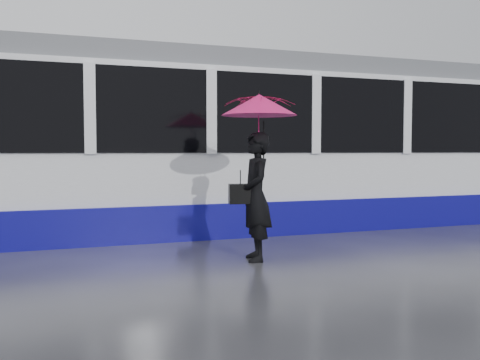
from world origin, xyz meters
name	(u,v)px	position (x,y,z in m)	size (l,w,h in m)	color
ground	(136,260)	(0.00, 0.00, 0.00)	(90.00, 90.00, 0.00)	#27272B
rails	(115,233)	(0.00, 2.50, 0.01)	(34.00, 1.51, 0.02)	#3F3D38
woman	(256,197)	(1.57, -0.60, 0.90)	(0.65, 0.43, 1.79)	black
umbrella	(259,120)	(1.62, -0.60, 1.96)	(1.21, 1.21, 1.21)	#F21470
handbag	(240,194)	(1.35, -0.58, 0.94)	(0.34, 0.19, 0.46)	black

